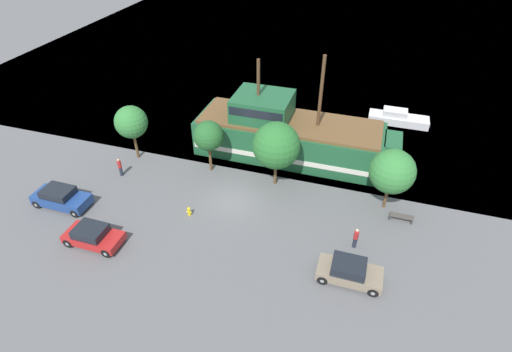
{
  "coord_description": "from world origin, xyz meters",
  "views": [
    {
      "loc": [
        8.91,
        -22.3,
        20.22
      ],
      "look_at": [
        1.27,
        2.0,
        1.2
      ],
      "focal_mm": 28.0,
      "sensor_mm": 36.0,
      "label": 1
    }
  ],
  "objects": [
    {
      "name": "fire_hydrant",
      "position": [
        -2.49,
        -2.64,
        0.41
      ],
      "size": [
        0.42,
        0.25,
        0.76
      ],
      "color": "yellow",
      "rests_on": "ground_plane"
    },
    {
      "name": "moored_boat_dockside",
      "position": [
        11.89,
        16.64,
        0.55
      ],
      "size": [
        5.92,
        1.83,
        1.45
      ],
      "color": "silver",
      "rests_on": "water_surface"
    },
    {
      "name": "parked_car_curb_rear",
      "position": [
        9.55,
        -5.08,
        0.72
      ],
      "size": [
        4.0,
        1.9,
        1.46
      ],
      "color": "#7F705B",
      "rests_on": "ground_plane"
    },
    {
      "name": "tree_row_mideast",
      "position": [
        -3.18,
        3.25,
        3.39
      ],
      "size": [
        2.5,
        2.5,
        4.66
      ],
      "color": "brown",
      "rests_on": "ground_plane"
    },
    {
      "name": "parked_car_curb_mid",
      "position": [
        -7.52,
        -7.18,
        0.69
      ],
      "size": [
        3.97,
        1.92,
        1.39
      ],
      "color": "#B21E1E",
      "rests_on": "ground_plane"
    },
    {
      "name": "tree_row_midwest",
      "position": [
        2.58,
        3.06,
        3.67
      ],
      "size": [
        3.73,
        3.73,
        5.55
      ],
      "color": "brown",
      "rests_on": "ground_plane"
    },
    {
      "name": "pirate_ship",
      "position": [
        2.4,
        7.67,
        2.06
      ],
      "size": [
        17.6,
        5.4,
        9.48
      ],
      "color": "#1E5633",
      "rests_on": "water_surface"
    },
    {
      "name": "pedestrian_walking_far",
      "position": [
        9.62,
        -2.17,
        0.83
      ],
      "size": [
        0.32,
        0.32,
        1.65
      ],
      "color": "#232838",
      "rests_on": "ground_plane"
    },
    {
      "name": "tree_row_west",
      "position": [
        11.33,
        2.73,
        3.32
      ],
      "size": [
        3.31,
        3.31,
        4.99
      ],
      "color": "brown",
      "rests_on": "ground_plane"
    },
    {
      "name": "tree_row_east",
      "position": [
        -10.24,
        3.1,
        3.57
      ],
      "size": [
        2.81,
        2.81,
        4.99
      ],
      "color": "brown",
      "rests_on": "ground_plane"
    },
    {
      "name": "water_surface",
      "position": [
        0.0,
        44.0,
        0.0
      ],
      "size": [
        80.0,
        80.0,
        0.0
      ],
      "primitive_type": "plane",
      "color": "teal",
      "rests_on": "ground"
    },
    {
      "name": "ground_plane",
      "position": [
        0.0,
        0.0,
        0.0
      ],
      "size": [
        160.0,
        160.0,
        0.0
      ],
      "primitive_type": "plane",
      "color": "#5B5B5E"
    },
    {
      "name": "parked_car_curb_front",
      "position": [
        -12.26,
        -4.5,
        0.76
      ],
      "size": [
        4.33,
        1.91,
        1.54
      ],
      "color": "navy",
      "rests_on": "ground_plane"
    },
    {
      "name": "pedestrian_walking_near",
      "position": [
        -10.13,
        0.24,
        0.84
      ],
      "size": [
        0.32,
        0.32,
        1.66
      ],
      "color": "#232838",
      "rests_on": "ground_plane"
    },
    {
      "name": "bench_promenade_east",
      "position": [
        12.58,
        1.4,
        0.44
      ],
      "size": [
        1.67,
        0.45,
        0.85
      ],
      "color": "#4C4742",
      "rests_on": "ground_plane"
    }
  ]
}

